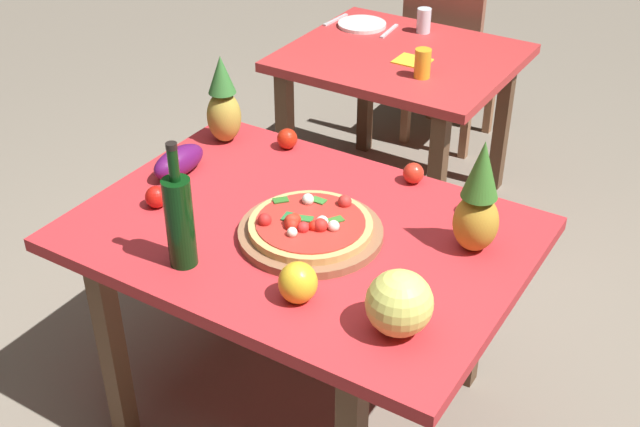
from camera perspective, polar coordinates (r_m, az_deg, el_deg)
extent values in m
plane|color=gray|center=(2.82, -1.15, -13.31)|extent=(10.00, 10.00, 0.00)
cube|color=brown|center=(2.56, -14.12, -9.76)|extent=(0.06, 0.06, 0.68)
cube|color=brown|center=(3.04, -3.53, -1.09)|extent=(0.06, 0.06, 0.68)
cube|color=brown|center=(2.73, 10.72, -6.11)|extent=(0.06, 0.06, 0.68)
cube|color=red|center=(2.36, -1.34, -1.43)|extent=(1.27, 0.91, 0.04)
cube|color=brown|center=(3.59, -2.42, 4.70)|extent=(0.06, 0.06, 0.68)
cube|color=brown|center=(3.29, 8.08, 1.53)|extent=(0.06, 0.06, 0.68)
cube|color=brown|center=(4.14, 3.20, 8.70)|extent=(0.06, 0.06, 0.68)
cube|color=brown|center=(3.88, 12.58, 6.22)|extent=(0.06, 0.06, 0.68)
cube|color=#C03132|center=(3.55, 5.67, 10.72)|extent=(0.93, 0.82, 0.04)
cube|color=#8C5D40|center=(4.46, 11.76, 7.95)|extent=(0.04, 0.04, 0.41)
cube|color=#8C5D40|center=(4.56, 7.87, 8.94)|extent=(0.04, 0.04, 0.41)
cube|color=#8C5D40|center=(4.18, 10.12, 6.37)|extent=(0.04, 0.04, 0.41)
cube|color=#8C5D40|center=(4.29, 6.03, 7.45)|extent=(0.04, 0.04, 0.41)
cube|color=#8C5D40|center=(4.28, 9.20, 10.44)|extent=(0.40, 0.40, 0.04)
cube|color=#925944|center=(4.04, 8.45, 12.51)|extent=(0.40, 0.04, 0.40)
cylinder|color=#8C5D40|center=(2.31, -0.65, -1.35)|extent=(0.41, 0.41, 0.02)
cylinder|color=tan|center=(2.30, -0.66, -0.87)|extent=(0.35, 0.35, 0.02)
cylinder|color=red|center=(2.29, -0.66, -0.60)|extent=(0.31, 0.31, 0.00)
sphere|color=red|center=(2.26, -1.97, -0.80)|extent=(0.04, 0.04, 0.04)
sphere|color=red|center=(2.28, -1.78, -0.45)|extent=(0.04, 0.04, 0.04)
sphere|color=red|center=(2.25, -1.18, -0.98)|extent=(0.03, 0.03, 0.03)
sphere|color=red|center=(2.27, -1.99, -0.54)|extent=(0.04, 0.04, 0.04)
sphere|color=red|center=(2.28, -3.87, -0.45)|extent=(0.04, 0.04, 0.04)
sphere|color=red|center=(2.26, -0.42, -0.87)|extent=(0.03, 0.03, 0.03)
sphere|color=red|center=(2.25, 0.04, -0.84)|extent=(0.04, 0.04, 0.04)
sphere|color=red|center=(2.36, 1.73, 0.83)|extent=(0.04, 0.04, 0.04)
cube|color=#39782A|center=(2.29, 1.10, -0.45)|extent=(0.05, 0.05, 0.00)
cube|color=#387E31|center=(2.38, -0.11, 0.92)|extent=(0.04, 0.03, 0.00)
cube|color=#2D7B33|center=(2.30, -1.03, -0.36)|extent=(0.05, 0.04, 0.00)
cube|color=#256F38|center=(2.31, -2.23, -0.22)|extent=(0.03, 0.05, 0.00)
cube|color=#316E26|center=(2.38, -2.75, 0.94)|extent=(0.05, 0.05, 0.00)
sphere|color=white|center=(2.23, -1.95, -1.31)|extent=(0.03, 0.03, 0.03)
sphere|color=white|center=(2.27, 0.15, -0.58)|extent=(0.04, 0.04, 0.04)
sphere|color=white|center=(2.37, -0.85, 0.99)|extent=(0.04, 0.04, 0.04)
sphere|color=white|center=(2.25, 0.95, -0.88)|extent=(0.03, 0.03, 0.03)
cylinder|color=black|center=(2.17, -9.70, -0.64)|extent=(0.08, 0.08, 0.26)
cylinder|color=black|center=(2.08, -10.14, 3.35)|extent=(0.03, 0.03, 0.09)
cylinder|color=black|center=(2.06, -10.29, 4.63)|extent=(0.03, 0.03, 0.02)
ellipsoid|color=#BC8C2B|center=(2.26, 10.76, -0.61)|extent=(0.12, 0.12, 0.17)
cone|color=#3C772A|center=(2.18, 11.21, 3.04)|extent=(0.10, 0.10, 0.16)
ellipsoid|color=#AB9739|center=(2.79, -6.68, 6.70)|extent=(0.12, 0.12, 0.18)
cone|color=#327430|center=(2.73, -6.89, 9.58)|extent=(0.09, 0.09, 0.13)
sphere|color=#E0E269|center=(1.96, 5.53, -6.22)|extent=(0.16, 0.16, 0.16)
ellipsoid|color=yellow|center=(2.06, -1.55, -4.82)|extent=(0.10, 0.10, 0.11)
ellipsoid|color=#531353|center=(2.63, -9.78, 3.59)|extent=(0.11, 0.21, 0.09)
sphere|color=red|center=(2.48, -11.31, 1.14)|extent=(0.07, 0.07, 0.07)
sphere|color=red|center=(2.75, -2.29, 5.22)|extent=(0.07, 0.07, 0.07)
sphere|color=red|center=(2.44, 10.96, 0.74)|extent=(0.08, 0.08, 0.08)
sphere|color=red|center=(2.57, 6.50, 2.80)|extent=(0.07, 0.07, 0.07)
cylinder|color=#F5A825|center=(3.30, 7.14, 10.31)|extent=(0.07, 0.07, 0.12)
cylinder|color=silver|center=(3.77, 7.22, 13.15)|extent=(0.06, 0.06, 0.11)
cylinder|color=white|center=(3.84, 2.94, 12.98)|extent=(0.22, 0.22, 0.02)
cube|color=silver|center=(3.90, 1.09, 13.31)|extent=(0.03, 0.18, 0.01)
cube|color=silver|center=(3.78, 4.83, 12.51)|extent=(0.03, 0.18, 0.01)
cube|color=yellow|center=(3.46, 6.43, 10.48)|extent=(0.14, 0.12, 0.01)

